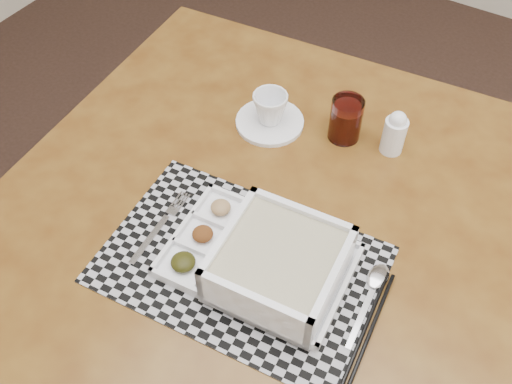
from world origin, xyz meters
TOP-DOWN VIEW (x-y plane):
  - dining_table at (-0.36, 0.19)m, footprint 1.18×1.18m
  - placemat at (-0.36, 0.07)m, footprint 0.51×0.37m
  - serving_tray at (-0.30, 0.08)m, footprint 0.34×0.25m
  - fork at (-0.53, 0.07)m, footprint 0.03×0.19m
  - spoon at (-0.14, 0.16)m, footprint 0.04×0.18m
  - chopsticks at (-0.11, 0.07)m, footprint 0.04×0.24m
  - saucer at (-0.50, 0.41)m, footprint 0.15×0.15m
  - cup at (-0.50, 0.41)m, footprint 0.09×0.09m
  - juice_glass at (-0.35, 0.46)m, footprint 0.07×0.07m
  - creamer_bottle at (-0.25, 0.48)m, footprint 0.05×0.05m

SIDE VIEW (x-z plane):
  - dining_table at x=-0.36m, z-range 0.32..1.14m
  - placemat at x=-0.36m, z-range 0.81..0.82m
  - fork at x=-0.53m, z-range 0.82..0.82m
  - saucer at x=-0.50m, z-range 0.81..0.82m
  - spoon at x=-0.14m, z-range 0.82..0.83m
  - chopsticks at x=-0.11m, z-range 0.82..0.82m
  - serving_tray at x=-0.30m, z-range 0.81..0.90m
  - cup at x=-0.50m, z-range 0.82..0.90m
  - juice_glass at x=-0.35m, z-range 0.81..0.91m
  - creamer_bottle at x=-0.25m, z-range 0.81..0.91m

